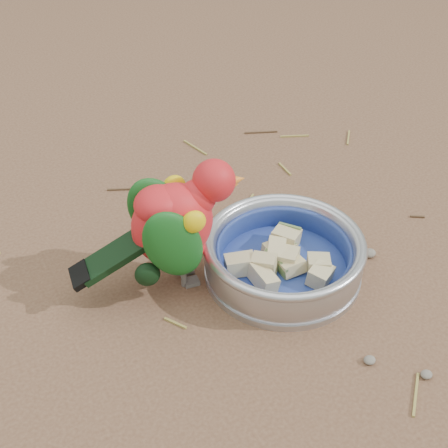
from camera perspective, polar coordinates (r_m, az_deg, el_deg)
ground at (r=0.80m, az=1.71°, el=-10.04°), size 60.00×60.00×0.00m
food_bowl at (r=0.87m, az=5.36°, el=-4.16°), size 0.22×0.22×0.02m
bowl_wall at (r=0.85m, az=5.48°, el=-2.67°), size 0.22×0.22×0.04m
fruit_wedges at (r=0.86m, az=5.45°, el=-3.02°), size 0.13×0.13×0.03m
lory_parrot at (r=0.81m, az=-4.42°, el=-0.66°), size 0.23×0.13×0.17m
ground_debris at (r=0.81m, az=3.25°, el=-9.20°), size 0.90×0.80×0.01m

